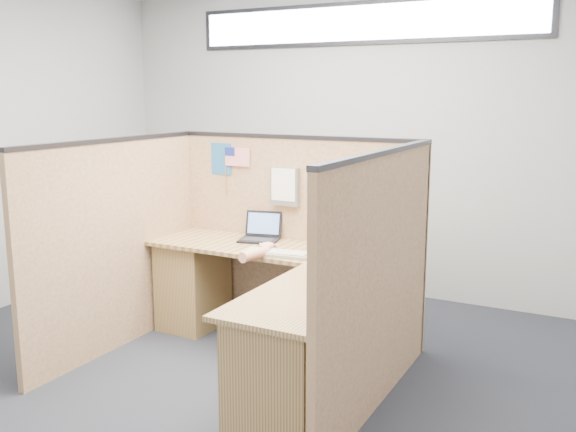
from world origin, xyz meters
The scene contains 14 objects.
floor centered at (0.00, 0.00, 0.00)m, with size 5.00×5.00×0.00m, color black.
wall_back centered at (0.00, 2.25, 1.40)m, with size 5.00×5.00×0.00m, color #A4A7AA.
clerestory_window centered at (0.00, 2.23, 2.45)m, with size 3.30×0.04×0.38m.
cubicle_partitions centered at (0.00, 0.43, 0.77)m, with size 2.06×1.83×1.53m.
l_desk centered at (0.18, 0.29, 0.39)m, with size 1.95×1.75×0.73m.
laptop centered at (-0.21, 0.85, 0.78)m, with size 0.33×0.33×0.21m.
keyboard centered at (0.12, 0.48, 0.75)m, with size 0.50×0.23×0.03m.
mouse centered at (0.02, 0.52, 0.75)m, with size 0.11×0.07×0.05m, color silver.
hand_forearm centered at (0.03, 0.38, 0.77)m, with size 0.11×0.39×0.08m.
blue_poster centered at (-0.66, 0.97, 1.32)m, with size 0.19×0.00×0.25m, color #205992.
american_flag centered at (-0.53, 0.96, 1.33)m, with size 0.23×0.01×0.39m.
file_holder centered at (-0.07, 0.94, 1.14)m, with size 0.23×0.05×0.29m.
paper_left centered at (0.28, 0.97, 1.06)m, with size 0.20×0.00×0.25m, color white.
paper_right centered at (0.64, 0.97, 1.10)m, with size 0.22×0.00×0.28m, color white.
Camera 1 is at (2.20, -3.30, 1.84)m, focal length 40.00 mm.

